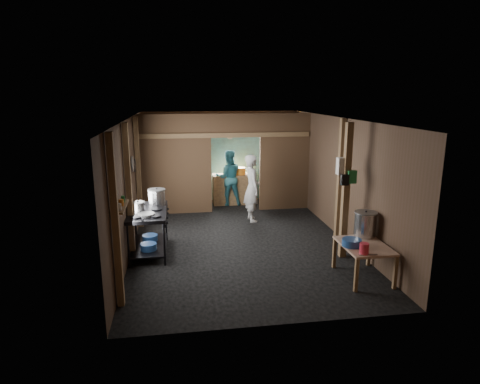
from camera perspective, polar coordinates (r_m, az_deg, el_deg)
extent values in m
cube|color=black|center=(9.10, -0.19, -6.45)|extent=(4.50, 7.00, 0.00)
cube|color=#262421|center=(8.56, -0.20, 10.12)|extent=(4.50, 7.00, 0.00)
cube|color=#433020|center=(12.16, -2.63, 4.98)|extent=(4.50, 0.00, 2.60)
cube|color=#433020|center=(5.43, 5.27, -6.07)|extent=(4.50, 0.00, 2.60)
cube|color=#433020|center=(8.71, -15.01, 1.06)|extent=(0.00, 7.00, 2.60)
cube|color=#433020|center=(9.33, 13.61, 1.97)|extent=(0.00, 7.00, 2.60)
cube|color=#4E3720|center=(10.81, -8.91, 3.75)|extent=(1.85, 0.10, 2.60)
cube|color=#4E3720|center=(11.17, 6.16, 4.15)|extent=(1.35, 0.10, 2.60)
cube|color=#4E3720|center=(10.79, -0.61, 9.25)|extent=(1.30, 0.10, 0.60)
cube|color=#71BEB6|center=(12.11, -2.60, 4.71)|extent=(4.40, 0.06, 2.50)
cube|color=#A07847|center=(11.82, -0.86, 0.43)|extent=(1.20, 0.50, 0.85)
cylinder|color=silver|center=(12.01, -1.41, 7.77)|extent=(0.20, 0.03, 0.20)
cube|color=#A07847|center=(6.20, -16.86, -4.08)|extent=(0.10, 0.12, 2.60)
cube|color=#A07847|center=(7.92, -15.11, -0.16)|extent=(0.10, 0.12, 2.60)
cube|color=#A07847|center=(9.87, -13.88, 2.57)|extent=(0.10, 0.12, 2.60)
cube|color=#A07847|center=(9.13, 13.67, 1.70)|extent=(0.10, 0.12, 2.60)
cube|color=#A07847|center=(8.01, 14.42, 0.03)|extent=(0.12, 0.12, 2.60)
cube|color=#A07847|center=(10.73, -1.90, 7.87)|extent=(4.40, 0.12, 0.12)
cylinder|color=gray|center=(9.03, -14.63, 3.79)|extent=(0.03, 0.34, 0.34)
cylinder|color=black|center=(9.44, -14.36, 3.60)|extent=(0.03, 0.30, 0.30)
cube|color=#A07847|center=(6.65, -16.08, -1.96)|extent=(0.14, 0.80, 0.03)
cylinder|color=silver|center=(6.39, -16.40, -1.99)|extent=(0.07, 0.07, 0.10)
cylinder|color=orange|center=(6.63, -16.12, -1.42)|extent=(0.08, 0.08, 0.10)
cylinder|color=#1D7736|center=(6.84, -15.90, -0.94)|extent=(0.06, 0.06, 0.10)
cube|color=silver|center=(7.97, 14.07, 3.50)|extent=(0.22, 0.15, 0.32)
cube|color=#1D7736|center=(7.92, 15.18, 2.05)|extent=(0.16, 0.12, 0.24)
cube|color=black|center=(7.86, 14.28, 1.64)|extent=(0.14, 0.10, 0.20)
cylinder|color=#244B8C|center=(8.18, -12.56, -7.39)|extent=(0.31, 0.31, 0.13)
cylinder|color=#244B8C|center=(8.65, -12.35, -6.23)|extent=(0.31, 0.31, 0.12)
cylinder|color=#244B8C|center=(7.23, 15.21, -6.76)|extent=(0.41, 0.41, 0.12)
cylinder|color=red|center=(6.94, 16.81, -7.50)|extent=(0.19, 0.19, 0.18)
cube|color=#B8B8BA|center=(6.94, 17.32, -8.27)|extent=(0.30, 0.08, 0.01)
cylinder|color=orange|center=(11.74, -0.05, 2.94)|extent=(0.35, 0.35, 0.20)
imported|color=silver|center=(10.13, 1.67, 0.54)|extent=(0.45, 0.64, 1.66)
imported|color=teal|center=(11.61, -1.57, 1.99)|extent=(0.77, 0.60, 1.57)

